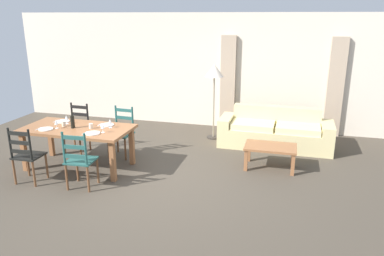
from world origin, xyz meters
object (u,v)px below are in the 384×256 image
Objects in this scene: dining_chair_near_left at (27,155)px; wine_glass_far_right at (110,122)px; wine_glass_near_left at (56,122)px; dining_chair_near_right at (79,160)px; coffee_cup_secondary at (64,124)px; dining_chair_far_right at (122,132)px; wine_bottle at (73,121)px; coffee_table at (270,149)px; wine_glass_far_left at (66,118)px; couch at (275,133)px; wine_glass_near_right at (103,126)px; coffee_cup_primary at (91,126)px; dining_table at (78,132)px; standing_lamp at (214,75)px; dining_chair_far_left at (78,128)px.

dining_chair_near_left is 5.96× the size of wine_glass_far_right.
dining_chair_near_right is at bearing -37.66° from wine_glass_near_left.
wine_glass_near_left is 0.16m from coffee_cup_secondary.
dining_chair_far_right is at bearing 89.54° from dining_chair_near_right.
coffee_table is (3.35, 0.90, -0.51)m from wine_bottle.
couch is at bearing 27.89° from wine_glass_far_left.
dining_chair_near_left reaches higher than wine_glass_far_left.
dining_chair_far_right is 2.82m from coffee_table.
wine_glass_near_left and wine_glass_near_right have the same top height.
dining_chair_near_left is 1.00× the size of dining_chair_near_right.
coffee_cup_primary and coffee_cup_secondary have the same top height.
coffee_cup_primary is (0.57, -0.14, -0.07)m from wine_glass_far_left.
dining_chair_near_right reaches higher than wine_glass_far_right.
coffee_table is (3.57, 0.85, -0.44)m from coffee_cup_secondary.
wine_glass_far_right reaches higher than coffee_cup_primary.
wine_bottle is at bearing -123.90° from dining_chair_far_right.
wine_glass_near_left and wine_glass_far_left have the same top height.
dining_chair_far_right is 1.25m from wine_glass_near_left.
wine_glass_near_right is (0.63, -0.10, -0.01)m from wine_bottle.
dining_table is 0.29m from coffee_cup_secondary.
wine_glass_near_right is 0.28m from wine_glass_far_right.
wine_glass_near_left is 1.79× the size of coffee_cup_secondary.
coffee_cup_secondary is at bearing 134.65° from dining_chair_near_right.
dining_chair_near_left is at bearing -177.45° from dining_chair_near_right.
dining_table is 1.98× the size of dining_chair_far_right.
wine_bottle is at bearing -131.39° from standing_lamp.
dining_chair_near_left is 1.02m from wine_glass_far_left.
dining_table is 11.80× the size of wine_glass_near_right.
wine_bottle is (-0.52, 0.70, 0.39)m from dining_chair_near_right.
dining_chair_far_left is at bearing 179.97° from dining_chair_far_right.
dining_table is 0.63m from wine_glass_near_right.
dining_table is 1.98× the size of dining_chair_near_right.
wine_glass_far_left is 0.18× the size of coffee_table.
wine_glass_near_left is at bearing -108.11° from coffee_cup_secondary.
wine_glass_far_right is at bearing 83.51° from dining_chair_near_right.
wine_glass_near_left is at bearing -162.59° from wine_glass_far_right.
wine_glass_far_left reaches higher than coffee_cup_secondary.
coffee_table is at bearing 29.45° from dining_chair_near_right.
coffee_cup_primary is (0.73, 0.79, 0.32)m from dining_chair_near_left.
dining_chair_far_left is 3.03m from standing_lamp.
dining_chair_far_right is 0.42× the size of couch.
couch is at bearing -7.78° from standing_lamp.
dining_chair_far_right is at bearing -177.93° from coffee_table.
dining_chair_far_left is at bearing 106.21° from coffee_cup_secondary.
coffee_cup_primary is (0.32, 0.05, -0.07)m from wine_bottle.
coffee_cup_secondary is at bearing 75.99° from dining_chair_near_left.
dining_chair_near_left is 4.11m from coffee_table.
dining_chair_near_right is at bearing -45.35° from coffee_cup_secondary.
couch is at bearing 34.02° from coffee_cup_primary.
wine_bottle reaches higher than wine_glass_far_right.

